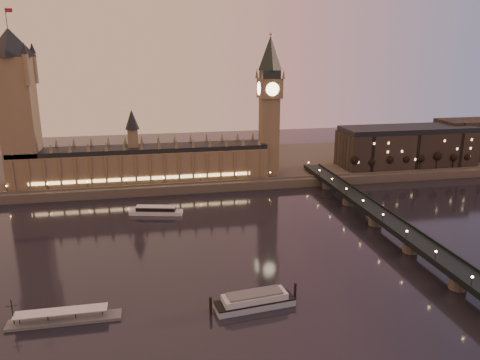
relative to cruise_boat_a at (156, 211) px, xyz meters
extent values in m
plane|color=black|center=(32.80, -62.54, -2.29)|extent=(700.00, 700.00, 0.00)
cube|color=#423D35|center=(62.80, 102.46, 0.71)|extent=(560.00, 130.00, 6.00)
cube|color=brown|center=(-7.20, 58.46, 14.71)|extent=(180.00, 26.00, 22.00)
cube|color=black|center=(-7.20, 58.46, 27.31)|extent=(180.00, 22.00, 3.20)
cube|color=#FFCC7F|center=(-7.20, 44.96, 8.71)|extent=(153.00, 0.25, 2.20)
cube|color=brown|center=(-87.20, 58.46, 47.71)|extent=(22.00, 22.00, 88.00)
cone|color=black|center=(-87.20, 58.46, 100.71)|extent=(31.68, 31.68, 18.00)
cylinder|color=black|center=(-87.20, 58.46, 115.71)|extent=(0.44, 0.44, 12.00)
cube|color=maroon|center=(-85.00, 58.46, 120.21)|extent=(4.00, 0.15, 2.50)
cube|color=brown|center=(86.80, 58.46, 32.71)|extent=(13.00, 13.00, 58.00)
cube|color=brown|center=(86.80, 58.46, 68.71)|extent=(16.00, 16.00, 14.00)
cylinder|color=#FFEAA5|center=(86.80, 50.28, 68.71)|extent=(9.60, 0.35, 9.60)
cylinder|color=#FFEAA5|center=(78.62, 58.46, 68.71)|extent=(0.35, 9.60, 9.60)
cube|color=black|center=(86.80, 58.46, 78.71)|extent=(13.00, 13.00, 6.00)
cone|color=black|center=(86.80, 58.46, 93.71)|extent=(17.68, 17.68, 24.00)
sphere|color=gold|center=(86.80, 58.46, 106.71)|extent=(2.00, 2.00, 2.00)
cube|color=black|center=(124.80, -62.54, 5.71)|extent=(13.00, 260.00, 2.00)
cube|color=black|center=(118.50, -62.54, 7.21)|extent=(0.60, 260.00, 1.00)
cube|color=black|center=(131.10, -62.54, 7.21)|extent=(0.60, 260.00, 1.00)
cube|color=black|center=(204.80, 64.46, 17.71)|extent=(110.00, 36.00, 28.00)
cube|color=black|center=(204.80, 64.46, 33.71)|extent=(108.00, 34.00, 4.00)
cube|color=black|center=(274.80, 76.46, 20.71)|extent=(60.00, 30.00, 34.00)
cylinder|color=black|center=(152.69, 46.46, 8.15)|extent=(0.70, 0.70, 8.89)
sphere|color=black|center=(152.69, 46.46, 12.79)|extent=(5.93, 5.93, 5.93)
cylinder|color=black|center=(166.71, 46.46, 8.15)|extent=(0.70, 0.70, 8.89)
sphere|color=black|center=(166.71, 46.46, 12.79)|extent=(5.93, 5.93, 5.93)
cylinder|color=black|center=(180.72, 46.46, 8.15)|extent=(0.70, 0.70, 8.89)
sphere|color=black|center=(180.72, 46.46, 12.79)|extent=(5.93, 5.93, 5.93)
cylinder|color=black|center=(194.74, 46.46, 8.15)|extent=(0.70, 0.70, 8.89)
sphere|color=black|center=(194.74, 46.46, 12.79)|extent=(5.93, 5.93, 5.93)
cylinder|color=black|center=(208.76, 46.46, 8.15)|extent=(0.70, 0.70, 8.89)
sphere|color=black|center=(208.76, 46.46, 12.79)|extent=(5.93, 5.93, 5.93)
cylinder|color=black|center=(222.77, 46.46, 8.15)|extent=(0.70, 0.70, 8.89)
sphere|color=black|center=(222.77, 46.46, 12.79)|extent=(5.93, 5.93, 5.93)
cylinder|color=black|center=(236.79, 46.46, 8.15)|extent=(0.70, 0.70, 8.89)
sphere|color=black|center=(236.79, 46.46, 12.79)|extent=(5.93, 5.93, 5.93)
cylinder|color=black|center=(250.80, 46.46, 8.15)|extent=(0.70, 0.70, 8.89)
sphere|color=black|center=(250.80, 46.46, 12.79)|extent=(5.93, 5.93, 5.93)
cube|color=silver|center=(0.00, 0.00, -1.10)|extent=(33.28, 14.29, 2.39)
cube|color=black|center=(0.00, 0.00, 1.29)|extent=(24.76, 11.13, 2.39)
cube|color=silver|center=(0.00, 0.00, 2.70)|extent=(25.45, 11.55, 0.43)
cube|color=#92A4B9|center=(36.01, -117.20, -1.00)|extent=(32.71, 12.75, 2.59)
cube|color=black|center=(36.01, -117.20, 0.54)|extent=(32.71, 12.75, 0.50)
cube|color=silver|center=(36.01, -117.20, 2.09)|extent=(26.66, 11.04, 2.59)
cube|color=#595B5E|center=(36.01, -117.20, 3.73)|extent=(22.58, 9.57, 0.70)
cylinder|color=black|center=(18.22, -118.38, 1.09)|extent=(1.09, 1.09, 6.77)
cylinder|color=black|center=(53.79, -114.03, 1.09)|extent=(1.09, 1.09, 6.77)
cube|color=#595B5E|center=(-36.61, -113.42, -1.70)|extent=(41.46, 6.91, 1.18)
cube|color=silver|center=(-37.60, -113.42, 2.20)|extent=(33.57, 5.92, 0.30)
cylinder|color=black|center=(-54.38, -113.42, 3.83)|extent=(0.39, 0.39, 9.87)
cylinder|color=black|center=(-54.38, -113.42, 6.30)|extent=(3.95, 0.24, 0.24)
camera|label=1|loc=(-1.62, -278.48, 97.28)|focal=35.00mm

